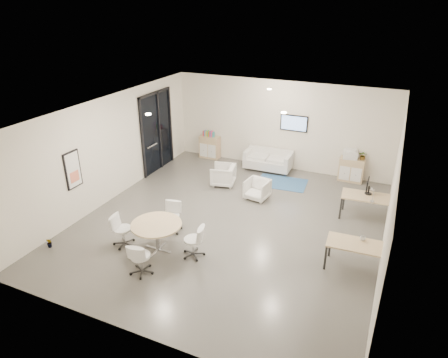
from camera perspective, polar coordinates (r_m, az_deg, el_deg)
room_shell at (r=10.61m, az=1.02°, el=1.24°), size 9.60×10.60×4.80m
glass_door at (r=14.51m, az=-9.57°, el=6.98°), size 0.09×1.90×2.85m
artwork at (r=11.53m, az=-20.78°, el=1.23°), size 0.05×0.54×1.04m
wall_tv at (r=14.41m, az=9.96°, el=7.87°), size 0.98×0.06×0.58m
ceiling_spots at (r=10.91m, az=1.86°, el=10.65°), size 3.14×4.14×0.03m
sideboard_left at (r=15.71m, az=-2.04°, el=4.58°), size 0.77×0.40×0.87m
sideboard_right at (r=14.34m, az=17.71°, el=1.26°), size 0.82×0.40×0.82m
books at (r=15.56m, az=-2.20°, el=6.50°), size 0.45×0.14×0.22m
printer at (r=14.15m, az=17.61°, el=3.44°), size 0.53×0.46×0.33m
loveseat at (r=14.71m, az=6.36°, el=2.62°), size 1.70×0.88×0.63m
blue_rug at (r=13.81m, az=8.25°, el=-0.52°), size 1.73×1.22×0.01m
armchair_left at (r=13.39m, az=-0.14°, el=0.72°), size 0.84×0.88×0.77m
armchair_right at (r=12.51m, az=4.77°, el=-1.35°), size 0.75×0.71×0.70m
desk_rear at (r=11.92m, az=19.77°, el=-2.61°), size 1.43×0.80×0.72m
desk_front at (r=9.70m, az=18.41°, el=-9.13°), size 1.36×0.73×0.69m
monitor at (r=11.93m, az=19.86°, el=-0.95°), size 0.20×0.50×0.44m
round_table at (r=9.97m, az=-9.63°, el=-6.73°), size 1.25×1.25×0.76m
meeting_chairs at (r=10.11m, az=-9.52°, el=-8.03°), size 2.52×2.52×0.82m
plant_cabinet at (r=14.15m, az=19.25°, el=3.06°), size 0.30×0.33×0.24m
plant_floor at (r=11.17m, az=-23.60°, el=-8.68°), size 0.21×0.30×0.12m
cup at (r=9.80m, az=19.21°, el=-7.97°), size 0.15×0.13×0.12m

